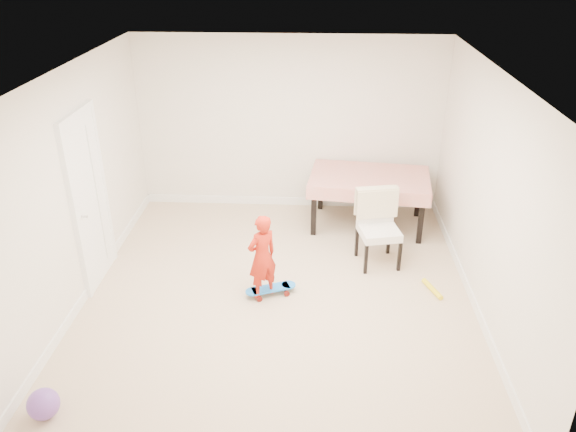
# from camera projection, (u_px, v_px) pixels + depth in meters

# --- Properties ---
(ground) EXTENTS (5.00, 5.00, 0.00)m
(ground) POSITION_uv_depth(u_px,v_px,m) (279.00, 295.00, 6.62)
(ground) COLOR #C9AD8B
(ground) RESTS_ON ground
(ceiling) EXTENTS (4.50, 5.00, 0.04)m
(ceiling) POSITION_uv_depth(u_px,v_px,m) (277.00, 76.00, 5.46)
(ceiling) COLOR silver
(ceiling) RESTS_ON wall_back
(wall_back) EXTENTS (4.50, 0.04, 2.60)m
(wall_back) POSITION_uv_depth(u_px,v_px,m) (289.00, 125.00, 8.25)
(wall_back) COLOR silver
(wall_back) RESTS_ON ground
(wall_front) EXTENTS (4.50, 0.04, 2.60)m
(wall_front) POSITION_uv_depth(u_px,v_px,m) (253.00, 346.00, 3.83)
(wall_front) COLOR silver
(wall_front) RESTS_ON ground
(wall_left) EXTENTS (0.04, 5.00, 2.60)m
(wall_left) POSITION_uv_depth(u_px,v_px,m) (75.00, 191.00, 6.14)
(wall_left) COLOR silver
(wall_left) RESTS_ON ground
(wall_right) EXTENTS (0.04, 5.00, 2.60)m
(wall_right) POSITION_uv_depth(u_px,v_px,m) (488.00, 200.00, 5.94)
(wall_right) COLOR silver
(wall_right) RESTS_ON ground
(door) EXTENTS (0.11, 0.94, 2.11)m
(door) POSITION_uv_depth(u_px,v_px,m) (90.00, 202.00, 6.53)
(door) COLOR white
(door) RESTS_ON ground
(baseboard_back) EXTENTS (4.50, 0.02, 0.12)m
(baseboard_back) POSITION_uv_depth(u_px,v_px,m) (289.00, 201.00, 8.82)
(baseboard_back) COLOR white
(baseboard_back) RESTS_ON ground
(baseboard_left) EXTENTS (0.02, 5.00, 0.12)m
(baseboard_left) POSITION_uv_depth(u_px,v_px,m) (92.00, 285.00, 6.70)
(baseboard_left) COLOR white
(baseboard_left) RESTS_ON ground
(baseboard_right) EXTENTS (0.02, 5.00, 0.12)m
(baseboard_right) POSITION_uv_depth(u_px,v_px,m) (471.00, 297.00, 6.49)
(baseboard_right) COLOR white
(baseboard_right) RESTS_ON ground
(dining_table) EXTENTS (1.76, 1.23, 0.78)m
(dining_table) POSITION_uv_depth(u_px,v_px,m) (368.00, 200.00, 8.06)
(dining_table) COLOR red
(dining_table) RESTS_ON ground
(dining_chair) EXTENTS (0.65, 0.71, 0.98)m
(dining_chair) POSITION_uv_depth(u_px,v_px,m) (379.00, 229.00, 7.06)
(dining_chair) COLOR silver
(dining_chair) RESTS_ON ground
(skateboard) EXTENTS (0.65, 0.43, 0.09)m
(skateboard) POSITION_uv_depth(u_px,v_px,m) (271.00, 291.00, 6.62)
(skateboard) COLOR blue
(skateboard) RESTS_ON ground
(child) EXTENTS (0.45, 0.43, 1.03)m
(child) POSITION_uv_depth(u_px,v_px,m) (262.00, 259.00, 6.36)
(child) COLOR red
(child) RESTS_ON ground
(balloon) EXTENTS (0.28, 0.28, 0.28)m
(balloon) POSITION_uv_depth(u_px,v_px,m) (43.00, 404.00, 4.90)
(balloon) COLOR #7547AC
(balloon) RESTS_ON ground
(foam_toy) EXTENTS (0.20, 0.40, 0.06)m
(foam_toy) POSITION_uv_depth(u_px,v_px,m) (432.00, 289.00, 6.69)
(foam_toy) COLOR yellow
(foam_toy) RESTS_ON ground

